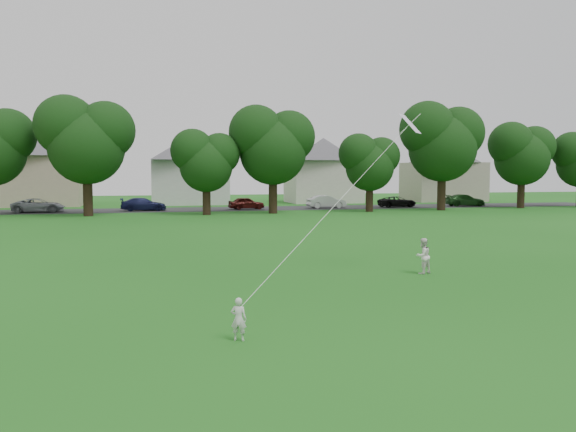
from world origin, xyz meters
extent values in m
plane|color=#175814|center=(0.00, 0.00, 0.00)|extent=(160.00, 160.00, 0.00)
cube|color=#2D2D30|center=(0.00, 42.00, 0.01)|extent=(90.00, 7.00, 0.01)
imported|color=silver|center=(-2.24, -1.80, 0.46)|extent=(0.39, 0.33, 0.91)
imported|color=white|center=(5.15, 4.52, 0.62)|extent=(0.73, 0.65, 1.25)
plane|color=white|center=(4.91, 5.20, 5.24)|extent=(1.08, 1.11, 0.69)
cylinder|color=white|center=(1.33, 1.70, 2.95)|extent=(0.01, 0.01, 11.01)
cylinder|color=black|center=(-9.25, 35.44, 1.91)|extent=(0.77, 0.77, 3.83)
cylinder|color=black|center=(0.37, 34.60, 1.41)|extent=(0.68, 0.68, 2.81)
cylinder|color=black|center=(6.20, 34.93, 1.83)|extent=(0.75, 0.75, 3.66)
cylinder|color=black|center=(15.27, 35.05, 1.39)|extent=(0.68, 0.68, 2.77)
cylinder|color=black|center=(22.76, 35.48, 2.00)|extent=(0.78, 0.78, 4.00)
cylinder|color=black|center=(32.36, 36.76, 1.69)|extent=(0.73, 0.73, 3.38)
imported|color=#9C9EAA|center=(-14.11, 41.00, 0.64)|extent=(4.59, 2.28, 1.25)
imported|color=#14173E|center=(-4.95, 41.00, 0.62)|extent=(4.28, 1.93, 1.22)
imported|color=#4D130F|center=(4.82, 41.00, 0.61)|extent=(3.66, 1.83, 1.20)
imported|color=beige|center=(12.98, 41.00, 0.66)|extent=(3.98, 1.53, 1.29)
imported|color=black|center=(20.73, 41.00, 0.56)|extent=(4.07, 2.02, 1.11)
imported|color=#194617|center=(28.58, 41.00, 0.64)|extent=(4.50, 2.27, 1.25)
cube|color=tan|center=(-16.00, 52.00, 2.68)|extent=(8.82, 6.44, 5.37)
pyramid|color=#514F54|center=(-16.00, 52.00, 8.32)|extent=(12.72, 12.72, 2.95)
cube|color=silver|center=(0.00, 52.00, 2.50)|extent=(8.48, 6.53, 5.00)
pyramid|color=#514F54|center=(0.00, 52.00, 7.75)|extent=(12.23, 12.23, 2.75)
cube|color=beige|center=(16.00, 52.00, 2.51)|extent=(8.37, 6.44, 5.03)
pyramid|color=#514F54|center=(16.00, 52.00, 7.80)|extent=(12.08, 12.08, 2.77)
cube|color=#ADA28F|center=(32.00, 52.00, 2.45)|extent=(9.21, 6.51, 4.89)
pyramid|color=#514F54|center=(32.00, 52.00, 7.58)|extent=(13.28, 13.28, 2.69)
camera|label=1|loc=(-3.90, -13.21, 3.48)|focal=35.00mm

